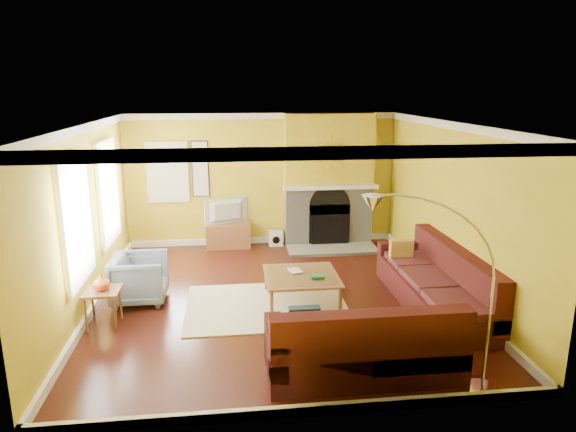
{
  "coord_description": "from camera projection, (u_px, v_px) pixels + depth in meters",
  "views": [
    {
      "loc": [
        -0.71,
        -7.42,
        3.21
      ],
      "look_at": [
        0.23,
        0.4,
        1.22
      ],
      "focal_mm": 32.0,
      "sensor_mm": 36.0,
      "label": 1
    }
  ],
  "objects": [
    {
      "name": "hearth",
      "position": [
        332.0,
        249.0,
        10.33
      ],
      "size": [
        1.8,
        0.7,
        0.06
      ],
      "primitive_type": "cube",
      "color": "#999791",
      "rests_on": "floor"
    },
    {
      "name": "arc_lamp",
      "position": [
        436.0,
        301.0,
        5.2
      ],
      "size": [
        1.4,
        0.36,
        2.21
      ],
      "primitive_type": null,
      "color": "silver",
      "rests_on": "floor"
    },
    {
      "name": "wall_back",
      "position": [
        262.0,
        180.0,
        10.58
      ],
      "size": [
        5.5,
        0.02,
        2.7
      ],
      "primitive_type": "cube",
      "color": "gold",
      "rests_on": "ground"
    },
    {
      "name": "floor",
      "position": [
        277.0,
        299.0,
        8.02
      ],
      "size": [
        5.5,
        6.0,
        0.02
      ],
      "primitive_type": "cube",
      "color": "#4D1A10",
      "rests_on": "ground"
    },
    {
      "name": "coffee_table",
      "position": [
        301.0,
        288.0,
        7.85
      ],
      "size": [
        1.11,
        1.11,
        0.44
      ],
      "primitive_type": null,
      "color": "white",
      "rests_on": "floor"
    },
    {
      "name": "window_left_near",
      "position": [
        107.0,
        192.0,
        8.59
      ],
      "size": [
        0.06,
        1.22,
        1.72
      ],
      "primitive_type": "cube",
      "color": "white",
      "rests_on": "wall_left"
    },
    {
      "name": "wall_right",
      "position": [
        452.0,
        210.0,
        8.0
      ],
      "size": [
        0.02,
        6.0,
        2.7
      ],
      "primitive_type": "cube",
      "color": "gold",
      "rests_on": "ground"
    },
    {
      "name": "window_left_far",
      "position": [
        75.0,
        220.0,
        6.76
      ],
      "size": [
        0.06,
        1.22,
        1.72
      ],
      "primitive_type": "cube",
      "color": "white",
      "rests_on": "wall_left"
    },
    {
      "name": "sectional_sofa",
      "position": [
        369.0,
        291.0,
        7.15
      ],
      "size": [
        3.07,
        3.55,
        0.9
      ],
      "primitive_type": null,
      "color": "#481717",
      "rests_on": "floor"
    },
    {
      "name": "sunburst",
      "position": [
        331.0,
        152.0,
        10.16
      ],
      "size": [
        0.7,
        0.04,
        0.7
      ],
      "primitive_type": null,
      "color": "olive",
      "rests_on": "fireplace"
    },
    {
      "name": "fireplace",
      "position": [
        328.0,
        180.0,
        10.53
      ],
      "size": [
        1.8,
        0.4,
        2.7
      ],
      "primitive_type": null,
      "color": "#999791",
      "rests_on": "floor"
    },
    {
      "name": "wall_left",
      "position": [
        85.0,
        220.0,
        7.37
      ],
      "size": [
        0.02,
        6.0,
        2.7
      ],
      "primitive_type": "cube",
      "color": "gold",
      "rests_on": "ground"
    },
    {
      "name": "side_table",
      "position": [
        104.0,
        308.0,
        7.05
      ],
      "size": [
        0.47,
        0.47,
        0.52
      ],
      "primitive_type": null,
      "color": "brown",
      "rests_on": "floor"
    },
    {
      "name": "armchair",
      "position": [
        140.0,
        279.0,
        7.82
      ],
      "size": [
        0.81,
        0.79,
        0.74
      ],
      "primitive_type": "imported",
      "rotation": [
        0.0,
        0.0,
        1.57
      ],
      "color": "slate",
      "rests_on": "floor"
    },
    {
      "name": "book",
      "position": [
        290.0,
        272.0,
        7.88
      ],
      "size": [
        0.24,
        0.28,
        0.02
      ],
      "primitive_type": "imported",
      "rotation": [
        0.0,
        0.0,
        0.26
      ],
      "color": "white",
      "rests_on": "coffee_table"
    },
    {
      "name": "wall_front",
      "position": [
        307.0,
        292.0,
        4.78
      ],
      "size": [
        5.5,
        0.02,
        2.7
      ],
      "primitive_type": "cube",
      "color": "gold",
      "rests_on": "ground"
    },
    {
      "name": "window_back",
      "position": [
        168.0,
        172.0,
        10.27
      ],
      "size": [
        0.82,
        0.06,
        1.22
      ],
      "primitive_type": "cube",
      "color": "white",
      "rests_on": "wall_back"
    },
    {
      "name": "ceiling",
      "position": [
        276.0,
        123.0,
        7.35
      ],
      "size": [
        5.5,
        6.0,
        0.02
      ],
      "primitive_type": "cube",
      "color": "white",
      "rests_on": "ground"
    },
    {
      "name": "mantel",
      "position": [
        331.0,
        187.0,
        10.33
      ],
      "size": [
        1.92,
        0.22,
        0.08
      ],
      "primitive_type": "cube",
      "color": "white",
      "rests_on": "fireplace"
    },
    {
      "name": "vase",
      "position": [
        101.0,
        282.0,
        6.96
      ],
      "size": [
        0.23,
        0.23,
        0.24
      ],
      "primitive_type": "imported",
      "color": "orange",
      "rests_on": "side_table"
    },
    {
      "name": "rug",
      "position": [
        267.0,
        306.0,
        7.72
      ],
      "size": [
        2.4,
        1.8,
        0.02
      ],
      "primitive_type": "cube",
      "color": "beige",
      "rests_on": "floor"
    },
    {
      "name": "media_console",
      "position": [
        228.0,
        236.0,
        10.52
      ],
      "size": [
        0.9,
        0.4,
        0.49
      ],
      "primitive_type": "cube",
      "color": "brown",
      "rests_on": "floor"
    },
    {
      "name": "tv",
      "position": [
        228.0,
        212.0,
        10.4
      ],
      "size": [
        0.89,
        0.42,
        0.52
      ],
      "primitive_type": "imported",
      "rotation": [
        0.0,
        0.0,
        3.49
      ],
      "color": "black",
      "rests_on": "media_console"
    },
    {
      "name": "subwoofer",
      "position": [
        275.0,
        238.0,
        10.7
      ],
      "size": [
        0.29,
        0.29,
        0.29
      ],
      "primitive_type": "cube",
      "color": "white",
      "rests_on": "floor"
    },
    {
      "name": "wall_art",
      "position": [
        200.0,
        169.0,
        10.34
      ],
      "size": [
        0.34,
        0.04,
        1.14
      ],
      "primitive_type": "cube",
      "color": "white",
      "rests_on": "wall_back"
    },
    {
      "name": "crown_molding",
      "position": [
        276.0,
        128.0,
        7.37
      ],
      "size": [
        5.5,
        6.0,
        0.12
      ],
      "primitive_type": null,
      "color": "white",
      "rests_on": "ceiling"
    },
    {
      "name": "baseboard",
      "position": [
        277.0,
        295.0,
        8.0
      ],
      "size": [
        5.5,
        6.0,
        0.12
      ],
      "primitive_type": null,
      "color": "white",
      "rests_on": "floor"
    }
  ]
}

